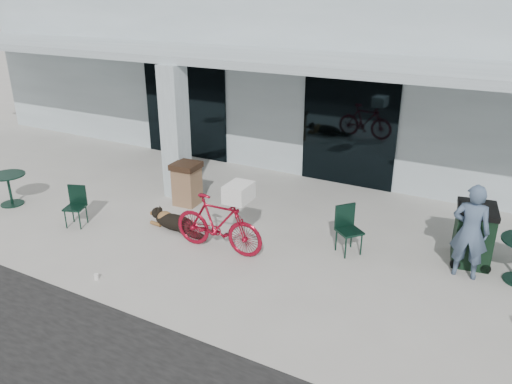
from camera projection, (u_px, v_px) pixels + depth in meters
The scene contains 16 objects.
ground at pixel (169, 248), 9.65m from camera, with size 80.00×80.00×0.00m, color #B4B2A9.
building at pixel (333, 72), 15.71m from camera, with size 22.00×7.00×4.50m, color silver.
storefront_glass_left at pixel (185, 111), 14.62m from camera, with size 2.80×0.06×2.70m, color black.
storefront_glass_right at pixel (348, 133), 12.38m from camera, with size 2.40×0.06×2.70m, color black.
column at pixel (175, 133), 11.60m from camera, with size 0.50×0.50×3.12m, color silver.
overhang at pixel (259, 58), 11.37m from camera, with size 22.00×2.80×0.18m, color silver.
bicycle at pixel (218, 224), 9.37m from camera, with size 0.52×1.85×1.11m, color maroon.
laundry_basket at pixel (239, 193), 8.92m from camera, with size 0.55×0.41×0.33m, color white.
dog at pixel (176, 222), 10.31m from camera, with size 1.16×0.39×0.39m, color black, non-canonical shape.
cup_near_dog at pixel (96, 277), 8.59m from camera, with size 0.08×0.08×0.10m, color white.
cafe_table_near at pixel (10, 190), 11.50m from camera, with size 0.79×0.79×0.74m, color black, non-canonical shape.
cafe_chair_near at pixel (75, 207), 10.42m from camera, with size 0.39×0.42×0.86m, color black, non-canonical shape.
cafe_chair_far_a at pixel (349, 231), 9.31m from camera, with size 0.42×0.46×0.93m, color black, non-canonical shape.
person at pixel (470, 232), 8.41m from camera, with size 0.62×0.41×1.70m, color #435772.
trash_receptacle at pixel (187, 184), 11.48m from camera, with size 0.59×0.59×1.00m, color brown, non-canonical shape.
wheeled_bin at pixel (473, 234), 9.00m from camera, with size 0.67×0.85×1.08m, color black, non-canonical shape.
Camera 1 is at (5.59, -6.67, 4.62)m, focal length 35.00 mm.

